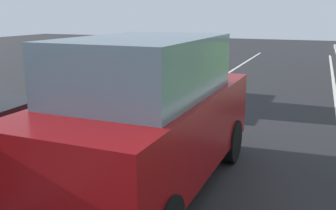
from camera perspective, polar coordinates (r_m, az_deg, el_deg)
The scene contains 4 objects.
ground_plane at distance 10.69m, azimuth 4.75°, elevation -0.42°, with size 60.00×60.00×0.00m, color #262628.
lane_line_center at distance 10.91m, azimuth 1.24°, elevation -0.07°, with size 0.12×32.00×0.01m, color silver.
car_suv_ahead at distance 5.48m, azimuth -2.96°, elevation -1.47°, with size 2.02×4.53×2.28m.
car_hatchback_far at distance 11.69m, azimuth -4.86°, elevation 5.20°, with size 1.80×3.74×1.78m.
Camera 1 is at (3.02, 4.08, 2.60)m, focal length 40.53 mm.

